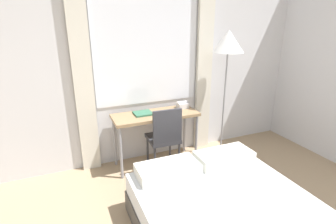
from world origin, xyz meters
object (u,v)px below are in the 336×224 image
desk_chair (165,136)px  telephone (183,105)px  standing_lamp (228,46)px  desk (155,119)px  book (143,113)px

desk_chair → telephone: (0.42, 0.33, 0.28)m
standing_lamp → desk: bearing=173.8°
standing_lamp → book: size_ratio=7.57×
desk_chair → telephone: 0.60m
standing_lamp → book: (-1.19, 0.16, -0.85)m
desk → desk_chair: 0.29m
standing_lamp → book: 1.47m
telephone → book: size_ratio=0.71×
desk_chair → telephone: desk_chair is taller
desk_chair → standing_lamp: 1.49m
telephone → book: (-0.61, -0.04, -0.03)m
desk_chair → book: desk_chair is taller
desk_chair → book: bearing=126.7°
standing_lamp → desk_chair: bearing=-172.7°
standing_lamp → telephone: (-0.58, 0.20, -0.82)m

